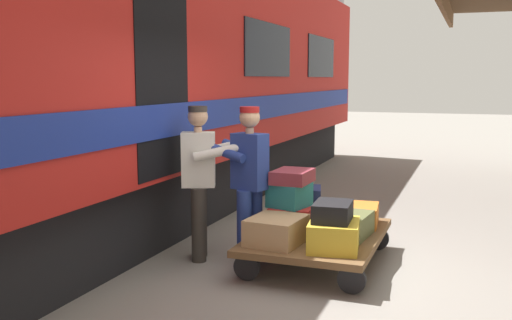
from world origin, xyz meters
TOP-DOWN VIEW (x-y plane):
  - ground_plane at (0.00, 0.00)m, footprint 60.00×60.00m
  - train_car at (3.43, 0.00)m, footprint 3.02×19.37m
  - luggage_cart at (0.35, -0.49)m, footprint 1.32×1.90m
  - suitcase_red_plastic at (0.65, -0.49)m, footprint 0.49×0.49m
  - suitcase_yellow_case at (0.06, 0.04)m, footprint 0.56×0.64m
  - suitcase_gray_aluminum at (0.65, -1.01)m, footprint 0.55×0.67m
  - suitcase_orange_carryall at (0.06, -1.01)m, footprint 0.57×0.59m
  - suitcase_tan_vintage at (0.65, 0.04)m, footprint 0.56×0.63m
  - suitcase_olive_duffel at (0.06, -0.49)m, footprint 0.54×0.64m
  - suitcase_black_hardshell at (0.08, 0.02)m, footprint 0.38×0.49m
  - suitcase_teal_softside at (0.67, -0.47)m, footprint 0.46×0.48m
  - suitcase_navy_fabric at (0.64, -0.97)m, footprint 0.47×0.51m
  - suitcase_burgundy_valise at (0.65, -0.51)m, footprint 0.39×0.51m
  - porter_in_overalls at (1.08, -0.27)m, footprint 0.73×0.54m
  - porter_by_door at (1.62, -0.21)m, footprint 0.74×0.59m

SIDE VIEW (x-z plane):
  - ground_plane at x=0.00m, z-range 0.00..0.00m
  - luggage_cart at x=0.35m, z-range 0.12..0.46m
  - suitcase_gray_aluminum at x=0.65m, z-range 0.34..0.55m
  - suitcase_orange_carryall at x=0.06m, z-range 0.34..0.57m
  - suitcase_olive_duffel at x=0.06m, z-range 0.34..0.58m
  - suitcase_tan_vintage at x=0.65m, z-range 0.34..0.61m
  - suitcase_red_plastic at x=0.65m, z-range 0.34..0.61m
  - suitcase_yellow_case at x=0.06m, z-range 0.34..0.62m
  - suitcase_navy_fabric at x=0.64m, z-range 0.55..0.74m
  - suitcase_black_hardshell at x=0.08m, z-range 0.62..0.80m
  - suitcase_teal_softside at x=0.67m, z-range 0.61..0.87m
  - porter_in_overalls at x=1.08m, z-range 0.07..1.78m
  - porter_by_door at x=1.62m, z-range 0.07..1.78m
  - suitcase_burgundy_valise at x=0.65m, z-range 0.87..1.01m
  - train_car at x=3.43m, z-range 0.06..4.06m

